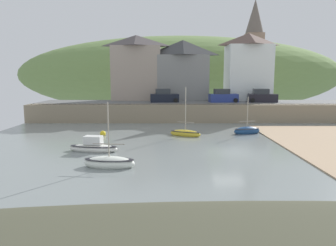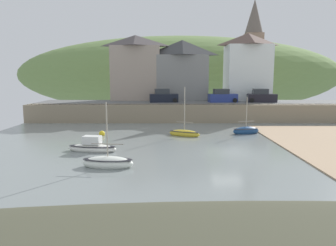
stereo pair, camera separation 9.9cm
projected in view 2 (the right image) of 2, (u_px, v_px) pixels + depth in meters
name	position (u px, v px, depth m)	size (l,w,h in m)	color
ground	(290.00, 192.00, 16.20)	(48.00, 41.00, 0.61)	gray
quay_seawall	(204.00, 112.00, 42.79)	(48.00, 9.40, 2.40)	gray
hillside_backdrop	(180.00, 75.00, 79.33)	(80.00, 44.00, 18.65)	olive
waterfront_building_left	(136.00, 67.00, 49.52)	(7.90, 4.31, 10.13)	#A49484
waterfront_building_centre	(183.00, 70.00, 49.56)	(8.30, 4.34, 9.38)	gray
waterfront_building_right	(248.00, 66.00, 49.47)	(6.98, 5.69, 10.43)	white
church_with_spire	(254.00, 48.00, 52.95)	(3.00, 3.00, 16.47)	#9B8269
sailboat_white_hull	(108.00, 162.00, 21.27)	(3.62, 1.67, 4.64)	white
fishing_boat_green	(185.00, 133.00, 32.48)	(3.47, 2.35, 5.24)	gold
sailboat_far_left	(247.00, 131.00, 33.77)	(3.18, 1.82, 4.18)	navy
sailboat_nearest_shore	(93.00, 147.00, 25.78)	(4.24, 1.86, 1.45)	white
parked_car_near_slipway	(164.00, 97.00, 45.69)	(4.27, 2.16, 1.95)	black
parked_car_by_wall	(223.00, 97.00, 45.68)	(4.27, 2.16, 1.95)	navy
parked_car_end_of_row	(262.00, 97.00, 45.67)	(4.22, 2.01, 1.95)	black
mooring_buoy	(103.00, 134.00, 32.75)	(0.62, 0.62, 0.62)	yellow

